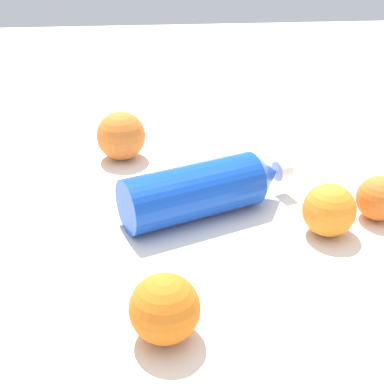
{
  "coord_description": "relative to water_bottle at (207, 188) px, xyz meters",
  "views": [
    {
      "loc": [
        -0.07,
        -0.67,
        0.41
      ],
      "look_at": [
        -0.01,
        0.0,
        0.04
      ],
      "focal_mm": 53.37,
      "sensor_mm": 36.0,
      "label": 1
    }
  ],
  "objects": [
    {
      "name": "orange_2",
      "position": [
        0.15,
        -0.07,
        -0.0
      ],
      "size": [
        0.07,
        0.07,
        0.07
      ],
      "primitive_type": "sphere",
      "color": "orange",
      "rests_on": "ground_plane"
    },
    {
      "name": "orange_1",
      "position": [
        0.23,
        -0.03,
        -0.01
      ],
      "size": [
        0.06,
        0.06,
        0.06
      ],
      "primitive_type": "sphere",
      "color": "orange",
      "rests_on": "ground_plane"
    },
    {
      "name": "ground_plane",
      "position": [
        -0.01,
        -0.01,
        -0.04
      ],
      "size": [
        2.4,
        2.4,
        0.0
      ],
      "primitive_type": "plane",
      "color": "silver"
    },
    {
      "name": "orange_0",
      "position": [
        -0.12,
        0.19,
        0.0
      ],
      "size": [
        0.08,
        0.08,
        0.08
      ],
      "primitive_type": "sphere",
      "color": "orange",
      "rests_on": "ground_plane"
    },
    {
      "name": "orange_3",
      "position": [
        -0.07,
        -0.24,
        -0.0
      ],
      "size": [
        0.07,
        0.07,
        0.07
      ],
      "primitive_type": "sphere",
      "color": "orange",
      "rests_on": "ground_plane"
    },
    {
      "name": "water_bottle",
      "position": [
        0.0,
        0.0,
        0.0
      ],
      "size": [
        0.25,
        0.16,
        0.08
      ],
      "rotation": [
        0.0,
        0.0,
        0.38
      ],
      "color": "blue",
      "rests_on": "ground_plane"
    }
  ]
}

